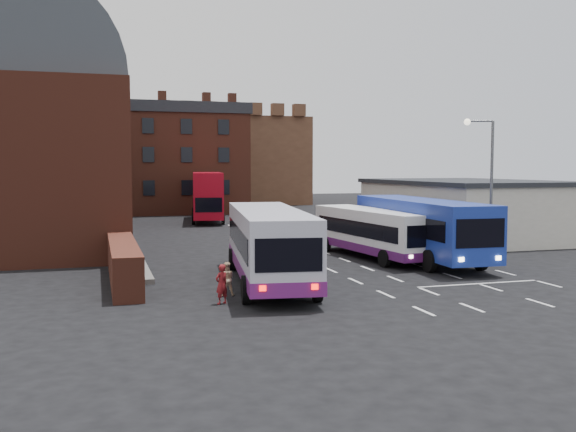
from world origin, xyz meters
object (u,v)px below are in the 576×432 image
object	(u,v)px
bus_white_outbound	(268,240)
pedestrian_beige	(226,279)
bus_blue	(420,225)
bus_red_double	(207,195)
bus_white_inbound	(372,229)
street_lamp	(486,178)
pedestrian_red	(222,284)

from	to	relation	value
bus_white_outbound	pedestrian_beige	bearing A→B (deg)	-128.03
bus_blue	bus_red_double	size ratio (longest dim) A/B	1.05
bus_white_outbound	bus_white_inbound	size ratio (longest dim) A/B	1.19
bus_white_outbound	street_lamp	xyz separation A→B (m)	(12.29, 1.60, 2.71)
pedestrian_red	pedestrian_beige	world-z (taller)	pedestrian_red
bus_white_outbound	pedestrian_beige	xyz separation A→B (m)	(-2.38, -2.29, -1.27)
street_lamp	pedestrian_red	distance (m)	16.53
pedestrian_red	street_lamp	bearing A→B (deg)	170.02
pedestrian_red	bus_red_double	bearing A→B (deg)	-128.19
pedestrian_beige	pedestrian_red	bearing A→B (deg)	78.33
street_lamp	pedestrian_red	xyz separation A→B (m)	(-15.14, -5.37, -3.90)
bus_blue	pedestrian_beige	world-z (taller)	bus_blue
bus_white_outbound	bus_blue	world-z (taller)	bus_blue
bus_white_inbound	bus_red_double	world-z (taller)	bus_red_double
bus_white_inbound	street_lamp	distance (m)	6.97
bus_white_inbound	pedestrian_beige	xyz separation A→B (m)	(-10.12, -8.24, -0.96)
bus_white_inbound	pedestrian_red	world-z (taller)	bus_white_inbound
bus_white_outbound	street_lamp	distance (m)	12.68
bus_red_double	street_lamp	bearing A→B (deg)	114.81
bus_blue	street_lamp	size ratio (longest dim) A/B	1.63
bus_white_outbound	bus_red_double	xyz separation A→B (m)	(2.82, 33.42, 0.52)
bus_white_inbound	street_lamp	bearing A→B (deg)	130.12
bus_white_outbound	pedestrian_red	bearing A→B (deg)	-119.10
bus_red_double	pedestrian_red	distance (m)	37.66
bus_white_inbound	pedestrian_red	xyz separation A→B (m)	(-10.60, -9.72, -0.88)
street_lamp	pedestrian_beige	size ratio (longest dim) A/B	5.60
bus_red_double	pedestrian_beige	size ratio (longest dim) A/B	8.64
pedestrian_red	pedestrian_beige	size ratio (longest dim) A/B	1.11
street_lamp	bus_white_outbound	bearing A→B (deg)	-172.57
bus_white_inbound	bus_blue	size ratio (longest dim) A/B	0.83
bus_blue	bus_red_double	bearing A→B (deg)	-73.91
bus_white_outbound	street_lamp	size ratio (longest dim) A/B	1.61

